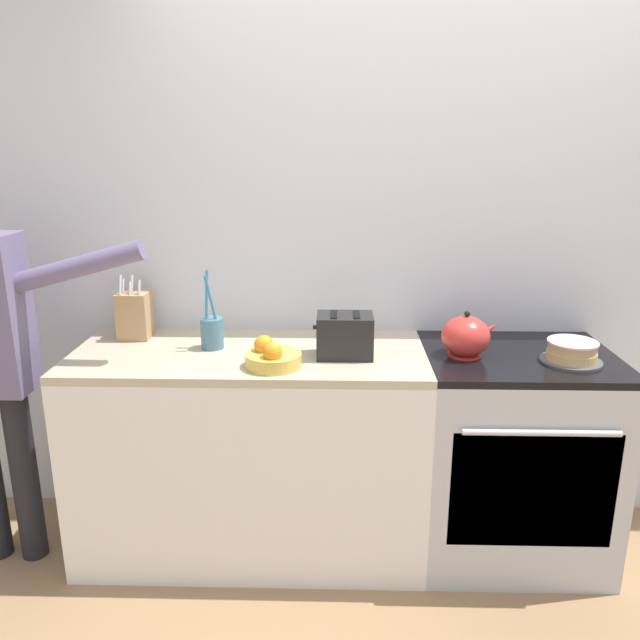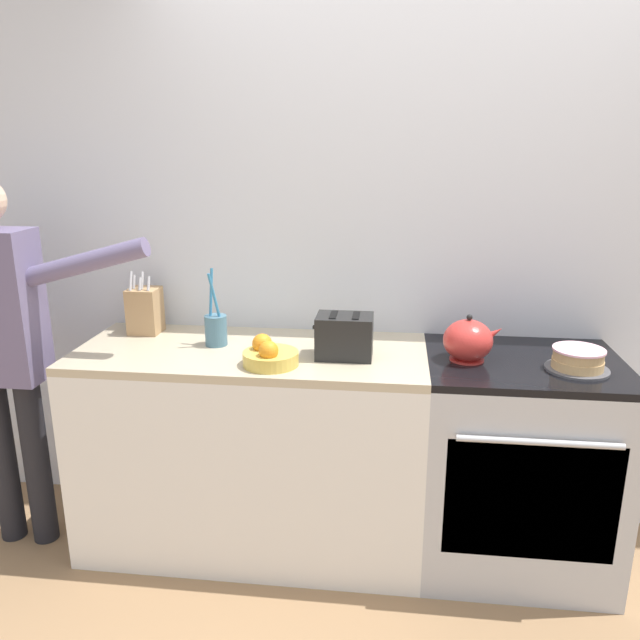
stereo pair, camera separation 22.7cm
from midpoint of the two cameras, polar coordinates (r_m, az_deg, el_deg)
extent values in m
plane|color=#93704C|center=(2.80, 7.66, -23.44)|extent=(16.00, 16.00, 0.00)
cube|color=silver|center=(2.87, 7.26, 6.37)|extent=(8.00, 0.04, 2.60)
cube|color=white|center=(2.85, -8.56, -12.04)|extent=(1.49, 0.64, 0.89)
cube|color=#BCAD8E|center=(2.66, -8.96, -3.26)|extent=(1.49, 0.64, 0.03)
cube|color=#B7BABF|center=(2.88, 14.86, -12.02)|extent=(0.79, 0.64, 0.89)
cube|color=black|center=(2.61, 16.49, -14.81)|extent=(0.65, 0.01, 0.49)
cylinder|color=#B7BABF|center=(2.46, 17.12, -9.89)|extent=(0.59, 0.02, 0.02)
cube|color=black|center=(2.70, 15.56, -3.34)|extent=(0.79, 0.64, 0.03)
cylinder|color=#4C4C51|center=(2.66, 19.71, -3.59)|extent=(0.24, 0.24, 0.01)
cylinder|color=tan|center=(2.65, 19.76, -3.12)|extent=(0.19, 0.19, 0.04)
cylinder|color=tan|center=(2.64, 19.83, -2.39)|extent=(0.19, 0.19, 0.04)
cylinder|color=#EFB2C1|center=(2.63, 19.88, -1.94)|extent=(0.20, 0.20, 0.01)
cylinder|color=red|center=(2.62, 10.67, -3.16)|extent=(0.14, 0.14, 0.01)
ellipsoid|color=red|center=(2.60, 10.76, -1.50)|extent=(0.20, 0.20, 0.17)
cone|color=red|center=(2.61, 12.83, -0.88)|extent=(0.10, 0.04, 0.09)
sphere|color=black|center=(2.57, 10.87, 0.54)|extent=(0.02, 0.02, 0.02)
cube|color=tan|center=(2.94, -18.73, 0.40)|extent=(0.14, 0.13, 0.21)
cylinder|color=#B2B2B7|center=(2.89, -20.00, 3.01)|extent=(0.01, 0.04, 0.09)
cylinder|color=#B2B2B7|center=(2.88, -19.18, 2.77)|extent=(0.01, 0.03, 0.06)
cylinder|color=#B2B2B7|center=(2.86, -18.43, 2.83)|extent=(0.01, 0.03, 0.07)
cylinder|color=#B2B2B7|center=(2.92, -19.74, 2.93)|extent=(0.01, 0.03, 0.06)
cylinder|color=#B2B2B7|center=(2.90, -19.02, 3.09)|extent=(0.01, 0.04, 0.08)
cylinder|color=#477084|center=(2.71, -12.23, -1.22)|extent=(0.10, 0.10, 0.13)
cylinder|color=teal|center=(2.69, -12.74, 1.36)|extent=(0.02, 0.05, 0.29)
cylinder|color=teal|center=(2.66, -12.22, 1.14)|extent=(0.06, 0.05, 0.28)
cylinder|color=gold|center=(2.46, -6.92, -3.68)|extent=(0.22, 0.22, 0.05)
sphere|color=orange|center=(2.40, -7.07, -2.97)|extent=(0.08, 0.08, 0.08)
sphere|color=orange|center=(2.49, -7.76, -2.34)|extent=(0.08, 0.08, 0.08)
cube|color=black|center=(2.55, -0.26, -1.47)|extent=(0.23, 0.16, 0.18)
cube|color=black|center=(2.52, -1.30, 0.48)|extent=(0.03, 0.11, 0.00)
cube|color=black|center=(2.52, 0.78, 0.47)|extent=(0.03, 0.11, 0.00)
cube|color=black|center=(2.54, -3.02, -0.69)|extent=(0.02, 0.02, 0.01)
cylinder|color=black|center=(3.08, -27.38, -12.55)|extent=(0.11, 0.11, 0.79)
cylinder|color=slate|center=(2.64, -23.75, 4.41)|extent=(0.55, 0.08, 0.22)
camera|label=1|loc=(0.11, -92.56, -0.74)|focal=35.00mm
camera|label=2|loc=(0.11, 87.44, 0.74)|focal=35.00mm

